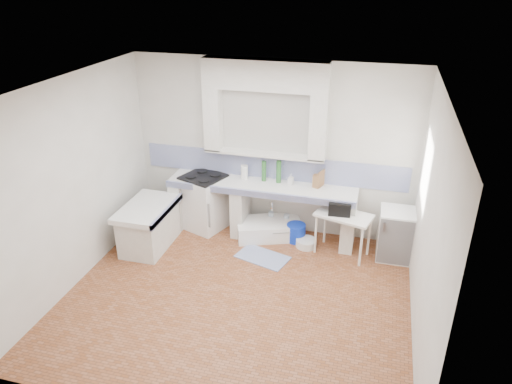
% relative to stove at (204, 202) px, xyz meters
% --- Properties ---
extents(floor, '(4.50, 4.50, 0.00)m').
position_rel_stove_xyz_m(floor, '(1.08, -1.71, -0.45)').
color(floor, brown).
rests_on(floor, ground).
extents(ceiling, '(4.50, 4.50, 0.00)m').
position_rel_stove_xyz_m(ceiling, '(1.08, -1.71, 2.35)').
color(ceiling, silver).
rests_on(ceiling, ground).
extents(wall_back, '(4.50, 0.00, 4.50)m').
position_rel_stove_xyz_m(wall_back, '(1.08, 0.29, 0.95)').
color(wall_back, silver).
rests_on(wall_back, ground).
extents(wall_front, '(4.50, 0.00, 4.50)m').
position_rel_stove_xyz_m(wall_front, '(1.08, -3.71, 0.95)').
color(wall_front, silver).
rests_on(wall_front, ground).
extents(wall_left, '(0.00, 4.50, 4.50)m').
position_rel_stove_xyz_m(wall_left, '(-1.17, -1.71, 0.95)').
color(wall_left, silver).
rests_on(wall_left, ground).
extents(wall_right, '(0.00, 4.50, 4.50)m').
position_rel_stove_xyz_m(wall_right, '(3.33, -1.71, 0.95)').
color(wall_right, silver).
rests_on(wall_right, ground).
extents(alcove_mass, '(1.90, 0.25, 0.45)m').
position_rel_stove_xyz_m(alcove_mass, '(0.98, 0.17, 2.12)').
color(alcove_mass, silver).
rests_on(alcove_mass, ground).
extents(window_frame, '(0.35, 0.86, 1.06)m').
position_rel_stove_xyz_m(window_frame, '(3.50, -0.51, 1.15)').
color(window_frame, '#3B1F12').
rests_on(window_frame, ground).
extents(lace_valance, '(0.01, 0.84, 0.24)m').
position_rel_stove_xyz_m(lace_valance, '(3.36, -0.51, 1.53)').
color(lace_valance, white).
rests_on(lace_valance, ground).
extents(counter_slab, '(3.00, 0.60, 0.08)m').
position_rel_stove_xyz_m(counter_slab, '(0.98, -0.01, 0.41)').
color(counter_slab, white).
rests_on(counter_slab, ground).
extents(counter_lip, '(3.00, 0.04, 0.10)m').
position_rel_stove_xyz_m(counter_lip, '(0.98, -0.29, 0.41)').
color(counter_lip, navy).
rests_on(counter_lip, ground).
extents(counter_pier_left, '(0.20, 0.55, 0.82)m').
position_rel_stove_xyz_m(counter_pier_left, '(-0.42, -0.01, -0.04)').
color(counter_pier_left, silver).
rests_on(counter_pier_left, ground).
extents(counter_pier_mid, '(0.20, 0.55, 0.82)m').
position_rel_stove_xyz_m(counter_pier_mid, '(0.63, -0.01, -0.04)').
color(counter_pier_mid, silver).
rests_on(counter_pier_mid, ground).
extents(counter_pier_right, '(0.20, 0.55, 0.82)m').
position_rel_stove_xyz_m(counter_pier_right, '(2.38, -0.01, -0.04)').
color(counter_pier_right, silver).
rests_on(counter_pier_right, ground).
extents(peninsula_top, '(0.70, 1.10, 0.08)m').
position_rel_stove_xyz_m(peninsula_top, '(-0.62, -0.81, 0.21)').
color(peninsula_top, white).
rests_on(peninsula_top, ground).
extents(peninsula_base, '(0.60, 1.00, 0.62)m').
position_rel_stove_xyz_m(peninsula_base, '(-0.62, -0.81, -0.14)').
color(peninsula_base, silver).
rests_on(peninsula_base, ground).
extents(peninsula_lip, '(0.04, 1.10, 0.10)m').
position_rel_stove_xyz_m(peninsula_lip, '(-0.29, -0.81, 0.21)').
color(peninsula_lip, navy).
rests_on(peninsula_lip, ground).
extents(backsplash, '(4.27, 0.03, 0.40)m').
position_rel_stove_xyz_m(backsplash, '(1.08, 0.28, 0.65)').
color(backsplash, navy).
rests_on(backsplash, ground).
extents(stove, '(0.81, 0.80, 0.90)m').
position_rel_stove_xyz_m(stove, '(0.00, 0.00, 0.00)').
color(stove, white).
rests_on(stove, ground).
extents(sink, '(1.16, 0.89, 0.25)m').
position_rel_stove_xyz_m(sink, '(1.12, -0.04, -0.33)').
color(sink, white).
rests_on(sink, ground).
extents(side_table, '(0.91, 0.66, 0.04)m').
position_rel_stove_xyz_m(side_table, '(2.31, -0.26, -0.11)').
color(side_table, white).
rests_on(side_table, ground).
extents(fridge, '(0.51, 0.51, 0.78)m').
position_rel_stove_xyz_m(fridge, '(3.08, -0.14, -0.06)').
color(fridge, white).
rests_on(fridge, ground).
extents(bucket_red, '(0.35, 0.35, 0.26)m').
position_rel_stove_xyz_m(bucket_red, '(0.88, -0.03, -0.32)').
color(bucket_red, '#BF041F').
rests_on(bucket_red, ground).
extents(bucket_orange, '(0.31, 0.31, 0.24)m').
position_rel_stove_xyz_m(bucket_orange, '(1.23, -0.04, -0.33)').
color(bucket_orange, orange).
rests_on(bucket_orange, ground).
extents(bucket_blue, '(0.31, 0.31, 0.29)m').
position_rel_stove_xyz_m(bucket_blue, '(1.57, -0.06, -0.31)').
color(bucket_blue, '#0E33CF').
rests_on(bucket_blue, ground).
extents(basin_white, '(0.32, 0.32, 0.12)m').
position_rel_stove_xyz_m(basin_white, '(1.76, -0.20, -0.39)').
color(basin_white, white).
rests_on(basin_white, ground).
extents(water_bottle_a, '(0.12, 0.12, 0.34)m').
position_rel_stove_xyz_m(water_bottle_a, '(1.11, 0.14, -0.28)').
color(water_bottle_a, silver).
rests_on(water_bottle_a, ground).
extents(water_bottle_b, '(0.11, 0.11, 0.34)m').
position_rel_stove_xyz_m(water_bottle_b, '(1.37, 0.14, -0.28)').
color(water_bottle_b, silver).
rests_on(water_bottle_b, ground).
extents(black_bag, '(0.34, 0.21, 0.20)m').
position_rel_stove_xyz_m(black_bag, '(2.24, -0.28, 0.33)').
color(black_bag, black).
rests_on(black_bag, side_table).
extents(green_bottle_a, '(0.09, 0.09, 0.33)m').
position_rel_stove_xyz_m(green_bottle_a, '(0.98, 0.14, 0.62)').
color(green_bottle_a, '#2A662A').
rests_on(green_bottle_a, counter_slab).
extents(green_bottle_b, '(0.08, 0.08, 0.36)m').
position_rel_stove_xyz_m(green_bottle_b, '(1.22, 0.14, 0.63)').
color(green_bottle_b, '#2A662A').
rests_on(green_bottle_b, counter_slab).
extents(knife_block, '(0.13, 0.12, 0.21)m').
position_rel_stove_xyz_m(knife_block, '(1.83, 0.10, 0.56)').
color(knife_block, olive).
rests_on(knife_block, counter_slab).
extents(cutting_board, '(0.09, 0.19, 0.27)m').
position_rel_stove_xyz_m(cutting_board, '(1.89, 0.14, 0.58)').
color(cutting_board, olive).
rests_on(cutting_board, counter_slab).
extents(paper_towel, '(0.12, 0.12, 0.23)m').
position_rel_stove_xyz_m(paper_towel, '(0.66, 0.14, 0.56)').
color(paper_towel, white).
rests_on(paper_towel, counter_slab).
extents(soap_bottle, '(0.09, 0.09, 0.18)m').
position_rel_stove_xyz_m(soap_bottle, '(1.43, 0.11, 0.54)').
color(soap_bottle, white).
rests_on(soap_bottle, counter_slab).
extents(rug, '(0.87, 0.65, 0.01)m').
position_rel_stove_xyz_m(rug, '(1.18, -0.69, -0.44)').
color(rug, '#30448F').
rests_on(rug, ground).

